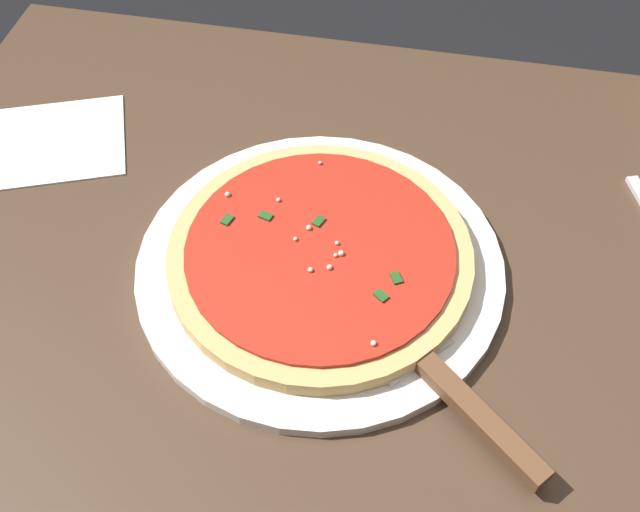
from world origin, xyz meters
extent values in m
cube|color=black|center=(-0.40, 0.30, 0.37)|extent=(0.06, 0.06, 0.74)
cube|color=#473323|center=(0.00, 0.00, 0.75)|extent=(0.95, 0.74, 0.03)
cylinder|color=white|center=(-0.03, 0.02, 0.77)|extent=(0.33, 0.33, 0.01)
cylinder|color=#DBB26B|center=(-0.03, 0.02, 0.78)|extent=(0.27, 0.27, 0.02)
cylinder|color=red|center=(-0.03, 0.02, 0.79)|extent=(0.24, 0.24, 0.00)
sphere|color=#EFEACC|center=(-0.02, 0.03, 0.80)|extent=(0.00, 0.00, 0.00)
sphere|color=#EFEACC|center=(-0.01, 0.02, 0.80)|extent=(0.01, 0.01, 0.01)
sphere|color=#EFEACC|center=(-0.05, 0.12, 0.80)|extent=(0.00, 0.00, 0.00)
sphere|color=#EFEACC|center=(-0.08, 0.07, 0.80)|extent=(0.00, 0.00, 0.00)
sphere|color=#EFEACC|center=(-0.13, 0.07, 0.80)|extent=(0.01, 0.01, 0.01)
sphere|color=#EFEACC|center=(-0.05, 0.04, 0.80)|extent=(0.00, 0.00, 0.00)
sphere|color=#EFEACC|center=(-0.06, 0.03, 0.80)|extent=(0.00, 0.00, 0.00)
sphere|color=#EFEACC|center=(-0.02, 0.00, 0.80)|extent=(0.00, 0.00, 0.00)
sphere|color=#EFEACC|center=(-0.02, 0.01, 0.80)|extent=(0.00, 0.00, 0.00)
sphere|color=#EFEACC|center=(0.03, -0.07, 0.80)|extent=(0.00, 0.00, 0.00)
sphere|color=#EFEACC|center=(-0.04, -0.01, 0.80)|extent=(0.00, 0.00, 0.00)
cube|color=#23561E|center=(-0.04, 0.05, 0.80)|extent=(0.01, 0.01, 0.00)
cube|color=#23561E|center=(-0.09, 0.05, 0.80)|extent=(0.01, 0.01, 0.00)
cube|color=#23561E|center=(-0.12, 0.04, 0.80)|extent=(0.01, 0.01, 0.00)
cube|color=#23561E|center=(0.03, -0.02, 0.80)|extent=(0.01, 0.01, 0.00)
cube|color=#23561E|center=(0.04, 0.00, 0.80)|extent=(0.01, 0.01, 0.00)
cube|color=silver|center=(0.04, -0.04, 0.78)|extent=(0.11, 0.11, 0.00)
cube|color=brown|center=(0.12, -0.11, 0.78)|extent=(0.11, 0.10, 0.01)
cube|color=white|center=(-0.34, 0.14, 0.76)|extent=(0.17, 0.17, 0.00)
camera|label=1|loc=(0.05, -0.40, 1.32)|focal=43.11mm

